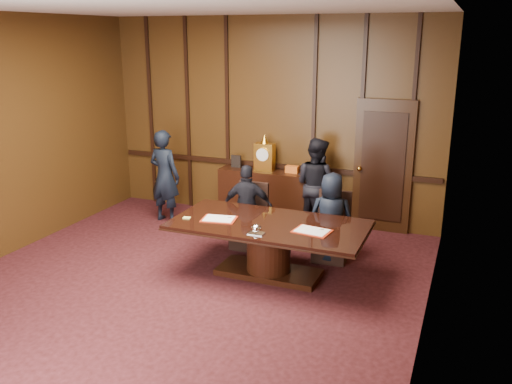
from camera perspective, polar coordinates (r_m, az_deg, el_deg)
room at (r=6.50m, az=-8.52°, el=3.09°), size 7.00×7.04×3.50m
sideboard at (r=9.57m, az=0.90°, el=-0.12°), size 1.60×0.45×1.54m
conference_table at (r=7.34m, az=1.36°, el=-5.09°), size 2.62×1.32×0.76m
folder_left at (r=7.39m, az=-3.91°, el=-2.84°), size 0.51×0.41×0.02m
folder_right at (r=6.97m, az=5.92°, el=-4.11°), size 0.50×0.39×0.02m
inkstand at (r=6.84m, az=0.04°, el=-3.99°), size 0.20×0.14×0.12m
notepad at (r=7.48m, az=-7.30°, el=-2.71°), size 0.11×0.08×0.01m
chair_left at (r=8.41m, az=-0.69°, el=-3.84°), size 0.49×0.49×0.99m
chair_right at (r=8.03m, az=7.93°, el=-5.00°), size 0.50×0.50×0.99m
signatory_left at (r=8.22m, az=-0.90°, el=-1.63°), size 0.83×0.52×1.32m
signatory_right at (r=7.83m, az=7.90°, el=-2.70°), size 0.72×0.54×1.32m
witness_left at (r=9.54m, az=-9.59°, el=1.65°), size 0.64×0.46×1.63m
witness_right at (r=9.04m, az=6.32°, el=0.79°), size 0.94×0.84×1.57m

